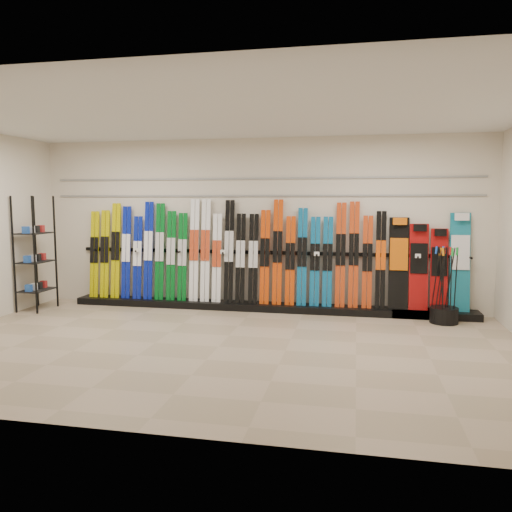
# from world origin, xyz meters

# --- Properties ---
(floor) EXTENTS (8.00, 8.00, 0.00)m
(floor) POSITION_xyz_m (0.00, 0.00, 0.00)
(floor) COLOR gray
(floor) RESTS_ON ground
(back_wall) EXTENTS (8.00, 0.00, 8.00)m
(back_wall) POSITION_xyz_m (0.00, 2.50, 1.50)
(back_wall) COLOR beige
(back_wall) RESTS_ON floor
(ceiling) EXTENTS (8.00, 8.00, 0.00)m
(ceiling) POSITION_xyz_m (0.00, 0.00, 3.00)
(ceiling) COLOR silver
(ceiling) RESTS_ON back_wall
(ski_rack_base) EXTENTS (8.00, 0.40, 0.12)m
(ski_rack_base) POSITION_xyz_m (0.22, 2.28, 0.06)
(ski_rack_base) COLOR black
(ski_rack_base) RESTS_ON floor
(skis) EXTENTS (5.37, 0.21, 1.82)m
(skis) POSITION_xyz_m (-0.46, 2.32, 0.95)
(skis) COLOR #BFB900
(skis) RESTS_ON ski_rack_base
(snowboards) EXTENTS (1.28, 0.25, 1.60)m
(snowboards) POSITION_xyz_m (2.93, 2.35, 0.86)
(snowboards) COLOR black
(snowboards) RESTS_ON ski_rack_base
(accessory_rack) EXTENTS (0.40, 0.60, 2.00)m
(accessory_rack) POSITION_xyz_m (-3.75, 1.56, 1.00)
(accessory_rack) COLOR black
(accessory_rack) RESTS_ON floor
(pole_bin) EXTENTS (0.43, 0.43, 0.25)m
(pole_bin) POSITION_xyz_m (3.13, 1.94, 0.12)
(pole_bin) COLOR black
(pole_bin) RESTS_ON floor
(ski_poles) EXTENTS (0.36, 0.39, 1.18)m
(ski_poles) POSITION_xyz_m (3.12, 1.92, 0.61)
(ski_poles) COLOR black
(ski_poles) RESTS_ON pole_bin
(slatwall_rail_0) EXTENTS (7.60, 0.02, 0.03)m
(slatwall_rail_0) POSITION_xyz_m (0.00, 2.48, 2.00)
(slatwall_rail_0) COLOR gray
(slatwall_rail_0) RESTS_ON back_wall
(slatwall_rail_1) EXTENTS (7.60, 0.02, 0.03)m
(slatwall_rail_1) POSITION_xyz_m (0.00, 2.48, 2.30)
(slatwall_rail_1) COLOR gray
(slatwall_rail_1) RESTS_ON back_wall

